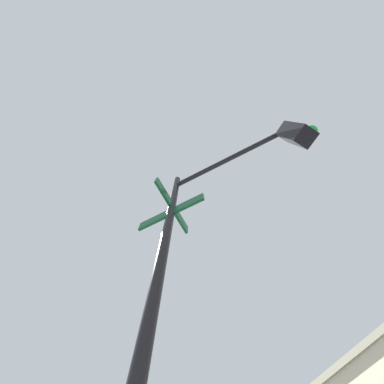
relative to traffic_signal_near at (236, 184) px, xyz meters
The scene contains 1 object.
traffic_signal_near is the anchor object (origin of this frame).
Camera 1 is at (-5.99, -7.34, 1.12)m, focal length 20.95 mm.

